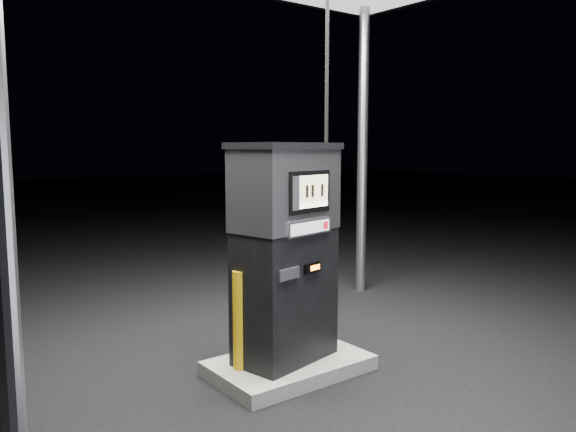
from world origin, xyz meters
TOP-DOWN VIEW (x-y plane):
  - ground at (0.00, 0.00)m, footprint 80.00×80.00m
  - pump_island at (0.00, 0.00)m, footprint 1.60×1.00m
  - fuel_dispenser at (-0.03, 0.03)m, footprint 1.28×0.87m
  - bollard_left at (-0.55, 0.08)m, footprint 0.15×0.15m
  - bollard_right at (0.55, 0.06)m, footprint 0.13×0.13m

SIDE VIEW (x-z plane):
  - ground at x=0.00m, z-range 0.00..0.00m
  - pump_island at x=0.00m, z-range 0.00..0.15m
  - bollard_right at x=0.55m, z-range 0.15..0.97m
  - bollard_left at x=-0.55m, z-range 0.15..1.14m
  - fuel_dispenser at x=-0.03m, z-range -1.01..3.60m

